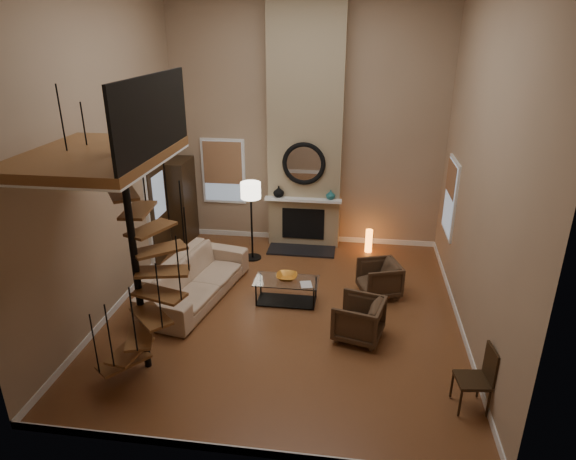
# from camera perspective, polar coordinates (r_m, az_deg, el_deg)

# --- Properties ---
(ground) EXTENTS (6.00, 6.50, 0.01)m
(ground) POSITION_cam_1_polar(r_m,az_deg,el_deg) (8.98, -0.36, -9.29)
(ground) COLOR brown
(ground) RESTS_ON ground
(back_wall) EXTENTS (6.00, 0.02, 5.50)m
(back_wall) POSITION_cam_1_polar(r_m,az_deg,el_deg) (11.05, 2.11, 12.13)
(back_wall) COLOR tan
(back_wall) RESTS_ON ground
(front_wall) EXTENTS (6.00, 0.02, 5.50)m
(front_wall) POSITION_cam_1_polar(r_m,az_deg,el_deg) (4.87, -6.00, -1.48)
(front_wall) COLOR tan
(front_wall) RESTS_ON ground
(left_wall) EXTENTS (0.02, 6.50, 5.50)m
(left_wall) POSITION_cam_1_polar(r_m,az_deg,el_deg) (8.83, -20.25, 8.18)
(left_wall) COLOR tan
(left_wall) RESTS_ON ground
(right_wall) EXTENTS (0.02, 6.50, 5.50)m
(right_wall) POSITION_cam_1_polar(r_m,az_deg,el_deg) (8.04, 21.42, 6.71)
(right_wall) COLOR tan
(right_wall) RESTS_ON ground
(baseboard_back) EXTENTS (6.00, 0.02, 0.12)m
(baseboard_back) POSITION_cam_1_polar(r_m,az_deg,el_deg) (11.82, 1.92, -0.82)
(baseboard_back) COLOR white
(baseboard_back) RESTS_ON ground
(baseboard_front) EXTENTS (6.00, 0.02, 0.12)m
(baseboard_front) POSITION_cam_1_polar(r_m,az_deg,el_deg) (6.45, -4.94, -23.88)
(baseboard_front) COLOR white
(baseboard_front) RESTS_ON ground
(baseboard_left) EXTENTS (0.02, 6.50, 0.12)m
(baseboard_left) POSITION_cam_1_polar(r_m,az_deg,el_deg) (9.78, -18.11, -7.23)
(baseboard_left) COLOR white
(baseboard_left) RESTS_ON ground
(baseboard_right) EXTENTS (0.02, 6.50, 0.12)m
(baseboard_right) POSITION_cam_1_polar(r_m,az_deg,el_deg) (9.07, 18.96, -9.83)
(baseboard_right) COLOR white
(baseboard_right) RESTS_ON ground
(chimney_breast) EXTENTS (1.60, 0.38, 5.50)m
(chimney_breast) POSITION_cam_1_polar(r_m,az_deg,el_deg) (10.86, 2.00, 11.96)
(chimney_breast) COLOR #958261
(chimney_breast) RESTS_ON ground
(hearth) EXTENTS (1.50, 0.60, 0.04)m
(hearth) POSITION_cam_1_polar(r_m,az_deg,el_deg) (11.22, 1.55, -2.35)
(hearth) COLOR black
(hearth) RESTS_ON ground
(firebox) EXTENTS (0.95, 0.02, 0.72)m
(firebox) POSITION_cam_1_polar(r_m,az_deg,el_deg) (11.28, 1.74, 0.71)
(firebox) COLOR black
(firebox) RESTS_ON chimney_breast
(mantel) EXTENTS (1.70, 0.18, 0.06)m
(mantel) POSITION_cam_1_polar(r_m,az_deg,el_deg) (11.00, 1.73, 3.47)
(mantel) COLOR white
(mantel) RESTS_ON chimney_breast
(mirror_frame) EXTENTS (0.94, 0.10, 0.94)m
(mirror_frame) POSITION_cam_1_polar(r_m,az_deg,el_deg) (10.82, 1.82, 7.58)
(mirror_frame) COLOR black
(mirror_frame) RESTS_ON chimney_breast
(mirror_disc) EXTENTS (0.80, 0.01, 0.80)m
(mirror_disc) POSITION_cam_1_polar(r_m,az_deg,el_deg) (10.83, 1.82, 7.59)
(mirror_disc) COLOR white
(mirror_disc) RESTS_ON chimney_breast
(vase_left) EXTENTS (0.24, 0.24, 0.25)m
(vase_left) POSITION_cam_1_polar(r_m,az_deg,el_deg) (11.06, -1.08, 4.42)
(vase_left) COLOR black
(vase_left) RESTS_ON mantel
(vase_right) EXTENTS (0.20, 0.20, 0.21)m
(vase_right) POSITION_cam_1_polar(r_m,az_deg,el_deg) (10.95, 4.89, 4.05)
(vase_right) COLOR #1B5B5E
(vase_right) RESTS_ON mantel
(window_back) EXTENTS (1.02, 0.06, 1.52)m
(window_back) POSITION_cam_1_polar(r_m,az_deg,el_deg) (11.62, -7.41, 6.77)
(window_back) COLOR white
(window_back) RESTS_ON back_wall
(window_right) EXTENTS (0.06, 1.02, 1.52)m
(window_right) POSITION_cam_1_polar(r_m,az_deg,el_deg) (10.22, 18.10, 3.67)
(window_right) COLOR white
(window_right) RESTS_ON right_wall
(entry_door) EXTENTS (0.10, 1.05, 2.16)m
(entry_door) POSITION_cam_1_polar(r_m,az_deg,el_deg) (10.85, -14.59, 1.90)
(entry_door) COLOR white
(entry_door) RESTS_ON ground
(loft) EXTENTS (1.70, 2.20, 1.09)m
(loft) POSITION_cam_1_polar(r_m,az_deg,el_deg) (6.74, -20.46, 8.34)
(loft) COLOR brown
(loft) RESTS_ON left_wall
(spiral_stair) EXTENTS (1.47, 1.47, 4.06)m
(spiral_stair) POSITION_cam_1_polar(r_m,az_deg,el_deg) (7.09, -16.99, -3.05)
(spiral_stair) COLOR black
(spiral_stair) RESTS_ON ground
(hutch) EXTENTS (0.42, 0.89, 1.99)m
(hutch) POSITION_cam_1_polar(r_m,az_deg,el_deg) (11.69, -12.01, 3.11)
(hutch) COLOR black
(hutch) RESTS_ON ground
(sofa) EXTENTS (1.49, 2.73, 0.75)m
(sofa) POSITION_cam_1_polar(r_m,az_deg,el_deg) (9.38, -10.56, -5.43)
(sofa) COLOR tan
(sofa) RESTS_ON ground
(armchair_near) EXTENTS (0.90, 0.88, 0.65)m
(armchair_near) POSITION_cam_1_polar(r_m,az_deg,el_deg) (9.48, 10.75, -5.41)
(armchair_near) COLOR #463120
(armchair_near) RESTS_ON ground
(armchair_far) EXTENTS (0.90, 0.89, 0.68)m
(armchair_far) POSITION_cam_1_polar(r_m,az_deg,el_deg) (8.17, 8.54, -10.13)
(armchair_far) COLOR #463120
(armchair_far) RESTS_ON ground
(coffee_table) EXTENTS (1.16, 0.58, 0.44)m
(coffee_table) POSITION_cam_1_polar(r_m,az_deg,el_deg) (9.11, -0.18, -6.70)
(coffee_table) COLOR silver
(coffee_table) RESTS_ON ground
(bowl) EXTENTS (0.38, 0.38, 0.09)m
(bowl) POSITION_cam_1_polar(r_m,az_deg,el_deg) (9.05, -0.14, -5.37)
(bowl) COLOR orange
(bowl) RESTS_ON coffee_table
(book) EXTENTS (0.26, 0.31, 0.03)m
(book) POSITION_cam_1_polar(r_m,az_deg,el_deg) (8.85, 1.93, -6.31)
(book) COLOR gray
(book) RESTS_ON coffee_table
(floor_lamp) EXTENTS (0.42, 0.42, 1.73)m
(floor_lamp) POSITION_cam_1_polar(r_m,az_deg,el_deg) (10.40, -4.27, 3.83)
(floor_lamp) COLOR black
(floor_lamp) RESTS_ON ground
(accent_lamp) EXTENTS (0.15, 0.15, 0.55)m
(accent_lamp) POSITION_cam_1_polar(r_m,az_deg,el_deg) (11.26, 9.22, -1.28)
(accent_lamp) COLOR orange
(accent_lamp) RESTS_ON ground
(side_chair) EXTENTS (0.47, 0.44, 0.91)m
(side_chair) POSITION_cam_1_polar(r_m,az_deg,el_deg) (7.14, 21.07, -15.23)
(side_chair) COLOR black
(side_chair) RESTS_ON ground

